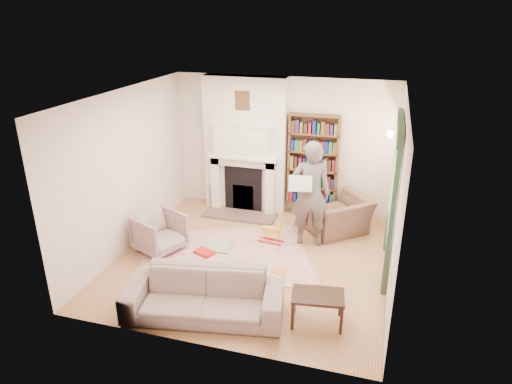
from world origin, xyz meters
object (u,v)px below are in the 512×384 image
(armchair_reading, at_px, (338,215))
(sofa, at_px, (204,295))
(man_reading, at_px, (310,194))
(bookcase, at_px, (313,161))
(armchair_left, at_px, (159,233))
(paraffin_heater, at_px, (215,195))
(coffee_table, at_px, (317,309))
(rocking_horse, at_px, (271,232))

(armchair_reading, distance_m, sofa, 3.43)
(armchair_reading, distance_m, man_reading, 0.97)
(bookcase, xyz_separation_m, armchair_left, (-2.31, -2.26, -0.83))
(paraffin_heater, bearing_deg, armchair_left, -97.21)
(bookcase, bearing_deg, sofa, -102.71)
(coffee_table, bearing_deg, armchair_left, 149.44)
(rocking_horse, bearing_deg, coffee_table, -52.43)
(armchair_reading, bearing_deg, man_reading, 12.31)
(sofa, distance_m, man_reading, 2.78)
(bookcase, height_order, armchair_reading, bookcase)
(armchair_reading, xyz_separation_m, coffee_table, (0.07, -2.83, -0.13))
(armchair_left, height_order, paraffin_heater, armchair_left)
(bookcase, distance_m, sofa, 3.96)
(sofa, relative_size, paraffin_heater, 3.98)
(armchair_reading, xyz_separation_m, rocking_horse, (-1.12, -0.78, -0.15))
(bookcase, height_order, rocking_horse, bookcase)
(armchair_reading, height_order, man_reading, man_reading)
(armchair_left, relative_size, man_reading, 0.39)
(man_reading, height_order, paraffin_heater, man_reading)
(armchair_left, xyz_separation_m, rocking_horse, (1.82, 0.81, -0.14))
(man_reading, height_order, coffee_table, man_reading)
(man_reading, bearing_deg, armchair_reading, -138.81)
(armchair_reading, height_order, armchair_left, armchair_reading)
(bookcase, xyz_separation_m, sofa, (-0.85, -3.77, -0.86))
(rocking_horse, bearing_deg, paraffin_heater, 149.42)
(man_reading, distance_m, coffee_table, 2.41)
(coffee_table, height_order, paraffin_heater, paraffin_heater)
(armchair_left, relative_size, paraffin_heater, 1.37)
(sofa, bearing_deg, man_reading, 57.53)
(armchair_left, height_order, rocking_horse, armchair_left)
(man_reading, bearing_deg, rocking_horse, 2.73)
(coffee_table, bearing_deg, rocking_horse, 111.87)
(paraffin_heater, distance_m, rocking_horse, 1.99)
(armchair_left, bearing_deg, armchair_reading, -38.10)
(armchair_left, distance_m, man_reading, 2.75)
(armchair_reading, distance_m, rocking_horse, 1.37)
(armchair_reading, xyz_separation_m, paraffin_heater, (-2.68, 0.46, -0.08))
(sofa, bearing_deg, bookcase, 67.20)
(bookcase, relative_size, man_reading, 0.95)
(armchair_left, bearing_deg, bookcase, -22.09)
(coffee_table, bearing_deg, sofa, -178.36)
(armchair_left, distance_m, rocking_horse, 2.00)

